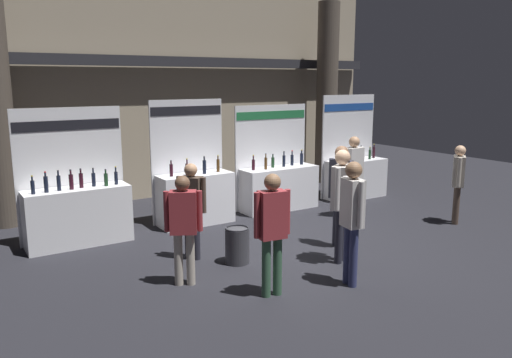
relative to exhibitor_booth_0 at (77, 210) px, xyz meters
name	(u,v)px	position (x,y,z in m)	size (l,w,h in m)	color
ground_plane	(301,247)	(3.29, -2.33, -0.63)	(24.00, 24.00, 0.00)	black
hall_colonnade	(179,78)	(3.29, 2.74, 2.35)	(11.85, 1.31, 6.11)	tan
exhibitor_booth_0	(77,210)	(0.00, 0.00, 0.00)	(1.90, 0.66, 2.44)	white
exhibitor_booth_1	(195,193)	(2.36, 0.07, 0.01)	(1.61, 0.66, 2.53)	white
exhibitor_booth_2	(278,184)	(4.48, 0.11, -0.03)	(1.91, 0.66, 2.37)	white
exhibitor_booth_3	(355,173)	(6.79, 0.04, -0.01)	(1.68, 0.66, 2.56)	white
trash_bin	(237,245)	(1.91, -2.40, -0.33)	(0.40, 0.40, 0.60)	#38383D
visitor_0	(192,204)	(1.39, -1.84, 0.32)	(0.40, 0.41, 1.61)	#23232D
visitor_1	(183,221)	(0.82, -2.75, 0.33)	(0.49, 0.38, 1.61)	#ADA393
visitor_2	(341,187)	(3.87, -2.66, 0.45)	(0.27, 0.53, 1.81)	#23232D
visitor_3	(352,213)	(2.83, -4.05, 0.45)	(0.28, 0.48, 1.81)	navy
visitor_4	(458,178)	(6.90, -2.85, 0.33)	(0.43, 0.39, 1.62)	#47382D
visitor_5	(272,225)	(1.67, -3.74, 0.39)	(0.53, 0.26, 1.71)	#33563D
visitor_6	(341,195)	(3.34, -3.26, 0.49)	(0.49, 0.41, 1.85)	#23232D
visitor_7	(353,169)	(5.46, -1.30, 0.43)	(0.56, 0.26, 1.75)	navy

